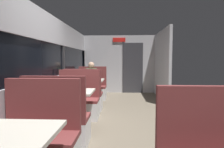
% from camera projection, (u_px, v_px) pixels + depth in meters
% --- Properties ---
extents(ground_plane, '(3.30, 9.20, 0.02)m').
position_uv_depth(ground_plane, '(116.00, 130.00, 3.68)').
color(ground_plane, '#665B4C').
extents(carriage_window_panel_left, '(0.09, 8.48, 2.30)m').
position_uv_depth(carriage_window_panel_left, '(40.00, 72.00, 3.66)').
color(carriage_window_panel_left, '#B2B2B7').
rests_on(carriage_window_panel_left, ground_plane).
extents(carriage_end_bulkhead, '(2.90, 0.11, 2.30)m').
position_uv_depth(carriage_end_bulkhead, '(121.00, 64.00, 7.76)').
color(carriage_end_bulkhead, '#B2B2B7').
rests_on(carriage_end_bulkhead, ground_plane).
extents(carriage_aisle_panel_right, '(0.08, 2.40, 2.30)m').
position_uv_depth(carriage_aisle_panel_right, '(161.00, 65.00, 6.51)').
color(carriage_aisle_panel_right, '#B2B2B7').
rests_on(carriage_aisle_panel_right, ground_plane).
extents(dining_table_near_window, '(0.90, 0.70, 0.74)m').
position_uv_depth(dining_table_near_window, '(1.00, 144.00, 1.59)').
color(dining_table_near_window, '#9E9EA3').
rests_on(dining_table_near_window, ground_plane).
extents(bench_near_window_facing_entry, '(0.95, 0.50, 1.10)m').
position_uv_depth(bench_near_window_facing_entry, '(39.00, 144.00, 2.31)').
color(bench_near_window_facing_entry, silver).
rests_on(bench_near_window_facing_entry, ground_plane).
extents(dining_table_mid_window, '(0.90, 0.70, 0.74)m').
position_uv_depth(dining_table_mid_window, '(70.00, 96.00, 3.68)').
color(dining_table_mid_window, '#9E9EA3').
rests_on(dining_table_mid_window, ground_plane).
extents(bench_mid_window_facing_end, '(0.95, 0.50, 1.10)m').
position_uv_depth(bench_mid_window_facing_end, '(58.00, 124.00, 3.01)').
color(bench_mid_window_facing_end, silver).
rests_on(bench_mid_window_facing_end, ground_plane).
extents(bench_mid_window_facing_entry, '(0.95, 0.50, 1.10)m').
position_uv_depth(bench_mid_window_facing_entry, '(78.00, 104.00, 4.40)').
color(bench_mid_window_facing_entry, silver).
rests_on(bench_mid_window_facing_entry, ground_plane).
extents(dining_table_far_window, '(0.90, 0.70, 0.74)m').
position_uv_depth(dining_table_far_window, '(88.00, 83.00, 5.77)').
color(dining_table_far_window, '#9E9EA3').
rests_on(dining_table_far_window, ground_plane).
extents(bench_far_window_facing_end, '(0.95, 0.50, 1.10)m').
position_uv_depth(bench_far_window_facing_end, '(84.00, 98.00, 5.10)').
color(bench_far_window_facing_end, silver).
rests_on(bench_far_window_facing_end, ground_plane).
extents(bench_far_window_facing_entry, '(0.95, 0.50, 1.10)m').
position_uv_depth(bench_far_window_facing_entry, '(92.00, 89.00, 6.49)').
color(bench_far_window_facing_entry, silver).
rests_on(bench_far_window_facing_entry, ground_plane).
extents(seated_passenger, '(0.47, 0.55, 1.26)m').
position_uv_depth(seated_passenger, '(92.00, 84.00, 6.40)').
color(seated_passenger, '#26262D').
rests_on(seated_passenger, ground_plane).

